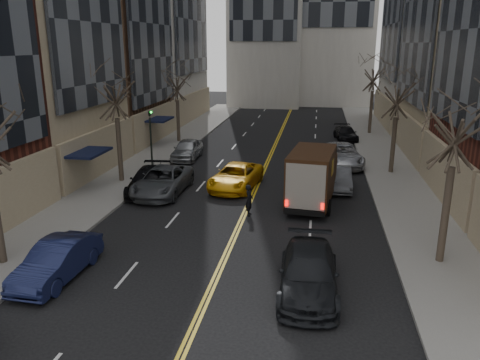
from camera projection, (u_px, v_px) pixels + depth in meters
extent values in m
cube|color=slate|center=(155.00, 157.00, 37.13)|extent=(4.00, 66.00, 0.15)
cube|color=slate|center=(389.00, 166.00, 34.31)|extent=(4.00, 66.00, 0.15)
cube|color=#4C301E|center=(99.00, 4.00, 40.48)|extent=(9.00, 12.00, 24.00)
cube|color=black|center=(87.00, 153.00, 28.11)|extent=(2.00, 3.00, 0.15)
cube|color=black|center=(75.00, 169.00, 28.54)|extent=(0.20, 3.00, 2.50)
cube|color=black|center=(158.00, 119.00, 40.42)|extent=(2.00, 3.00, 0.15)
cube|color=black|center=(149.00, 131.00, 40.85)|extent=(0.20, 3.00, 2.50)
cylinder|color=#382D23|center=(120.00, 150.00, 29.88)|extent=(0.30, 0.30, 4.05)
cylinder|color=#382D23|center=(178.00, 121.00, 42.24)|extent=(0.30, 0.30, 3.69)
cylinder|color=#382D23|center=(445.00, 215.00, 18.62)|extent=(0.30, 0.30, 3.96)
cylinder|color=#382D23|center=(393.00, 145.00, 31.90)|extent=(0.30, 0.30, 3.78)
cylinder|color=#382D23|center=(371.00, 112.00, 46.05)|extent=(0.30, 0.30, 4.14)
cylinder|color=black|center=(151.00, 146.00, 31.59)|extent=(0.12, 0.12, 3.80)
imported|color=black|center=(149.00, 111.00, 30.93)|extent=(0.15, 0.18, 0.90)
sphere|color=#0CE526|center=(151.00, 112.00, 30.82)|extent=(0.14, 0.14, 0.14)
cube|color=black|center=(312.00, 196.00, 26.20)|extent=(2.68, 6.01, 0.27)
cube|color=black|center=(317.00, 171.00, 27.91)|extent=(2.31, 1.79, 1.91)
cube|color=black|center=(311.00, 175.00, 25.37)|extent=(2.70, 4.68, 2.73)
cube|color=black|center=(304.00, 212.00, 23.62)|extent=(2.09, 0.41, 0.27)
cube|color=red|center=(286.00, 203.00, 23.73)|extent=(0.17, 0.07, 0.32)
cube|color=red|center=(322.00, 207.00, 23.24)|extent=(0.17, 0.07, 0.32)
cube|color=gold|center=(292.00, 164.00, 25.55)|extent=(0.13, 0.82, 0.82)
cube|color=gold|center=(333.00, 167.00, 24.96)|extent=(0.13, 0.82, 0.82)
cylinder|color=black|center=(298.00, 186.00, 28.26)|extent=(0.36, 0.90, 0.87)
cylinder|color=black|center=(334.00, 189.00, 27.68)|extent=(0.36, 0.90, 0.87)
cylinder|color=black|center=(288.00, 204.00, 25.08)|extent=(0.36, 0.90, 0.87)
cylinder|color=black|center=(328.00, 208.00, 24.50)|extent=(0.36, 0.90, 0.87)
imported|color=black|center=(309.00, 273.00, 16.84)|extent=(2.18, 5.20, 1.50)
cube|color=black|center=(310.00, 249.00, 17.38)|extent=(0.13, 0.04, 0.09)
cube|color=blue|center=(310.00, 249.00, 17.35)|extent=(0.10, 0.01, 0.06)
imported|color=#D89609|center=(236.00, 177.00, 29.11)|extent=(3.13, 5.60, 1.48)
imported|color=black|center=(249.00, 200.00, 24.41)|extent=(0.43, 0.63, 1.67)
imported|color=#121739|center=(57.00, 261.00, 17.83)|extent=(1.74, 4.51, 1.47)
imported|color=#474A4F|center=(163.00, 181.00, 28.03)|extent=(2.65, 5.67, 1.57)
imported|color=black|center=(149.00, 181.00, 28.30)|extent=(2.52, 5.18, 1.45)
imported|color=#A1A4A8|center=(187.00, 149.00, 36.40)|extent=(1.91, 4.60, 1.56)
imported|color=#4D5055|center=(339.00, 178.00, 28.95)|extent=(1.46, 4.10, 1.35)
imported|color=#B8BBC1|center=(342.00, 155.00, 34.56)|extent=(3.38, 6.03, 1.59)
imported|color=black|center=(346.00, 134.00, 43.58)|extent=(2.37, 4.60, 1.28)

